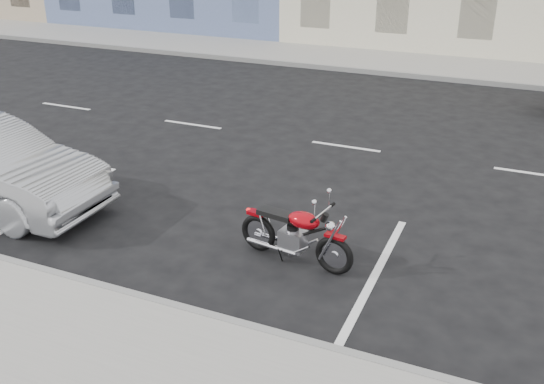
{
  "coord_description": "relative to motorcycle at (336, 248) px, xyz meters",
  "views": [
    {
      "loc": [
        1.63,
        -12.5,
        4.74
      ],
      "look_at": [
        -1.84,
        -4.56,
        0.8
      ],
      "focal_mm": 40.0,
      "sensor_mm": 36.0,
      "label": 1
    }
  ],
  "objects": [
    {
      "name": "ground",
      "position": [
        0.55,
        5.22,
        -0.44
      ],
      "size": [
        120.0,
        120.0,
        0.0
      ],
      "primitive_type": "plane",
      "color": "black",
      "rests_on": "ground"
    },
    {
      "name": "motorcycle",
      "position": [
        0.0,
        0.0,
        0.0
      ],
      "size": [
        1.9,
        0.65,
        0.96
      ],
      "rotation": [
        0.0,
        0.0,
        -0.15
      ],
      "color": "black",
      "rests_on": "ground"
    },
    {
      "name": "sidewalk_far",
      "position": [
        -4.45,
        13.92,
        -0.36
      ],
      "size": [
        80.0,
        3.4,
        0.15
      ],
      "primitive_type": "cube",
      "color": "gray",
      "rests_on": "ground"
    },
    {
      "name": "curb_far",
      "position": [
        -4.45,
        12.22,
        -0.36
      ],
      "size": [
        80.0,
        0.12,
        0.16
      ],
      "primitive_type": "cube",
      "color": "gray",
      "rests_on": "ground"
    },
    {
      "name": "curb_near",
      "position": [
        -4.45,
        -1.78,
        -0.36
      ],
      "size": [
        80.0,
        0.12,
        0.16
      ],
      "primitive_type": "cube",
      "color": "gray",
      "rests_on": "ground"
    }
  ]
}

